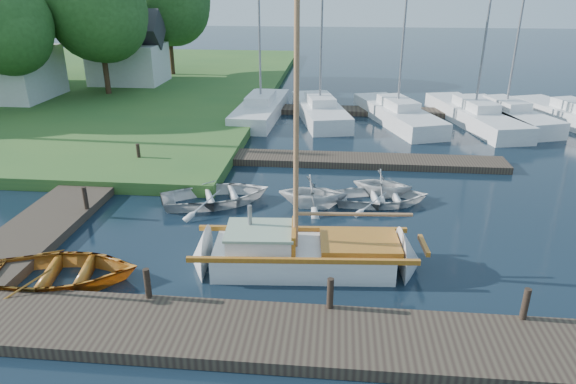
# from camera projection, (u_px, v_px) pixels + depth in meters

# --- Properties ---
(ground) EXTENTS (160.00, 160.00, 0.00)m
(ground) POSITION_uv_depth(u_px,v_px,m) (288.00, 225.00, 17.24)
(ground) COLOR black
(ground) RESTS_ON ground
(near_dock) EXTENTS (18.00, 2.20, 0.30)m
(near_dock) POSITION_uv_depth(u_px,v_px,m) (263.00, 335.00, 11.66)
(near_dock) COLOR #31251F
(near_dock) RESTS_ON ground
(left_dock) EXTENTS (2.20, 18.00, 0.30)m
(left_dock) POSITION_uv_depth(u_px,v_px,m) (86.00, 190.00, 19.74)
(left_dock) COLOR #31251F
(left_dock) RESTS_ON ground
(far_dock) EXTENTS (14.00, 1.60, 0.30)m
(far_dock) POSITION_uv_depth(u_px,v_px,m) (346.00, 160.00, 22.98)
(far_dock) COLOR #31251F
(far_dock) RESTS_ON ground
(pontoon) EXTENTS (30.00, 1.60, 0.30)m
(pontoon) POSITION_uv_depth(u_px,v_px,m) (478.00, 114.00, 31.01)
(pontoon) COLOR #31251F
(pontoon) RESTS_ON ground
(mooring_post_1) EXTENTS (0.16, 0.16, 0.80)m
(mooring_post_1) POSITION_uv_depth(u_px,v_px,m) (147.00, 283.00, 12.64)
(mooring_post_1) COLOR black
(mooring_post_1) RESTS_ON near_dock
(mooring_post_2) EXTENTS (0.16, 0.16, 0.80)m
(mooring_post_2) POSITION_uv_depth(u_px,v_px,m) (330.00, 293.00, 12.24)
(mooring_post_2) COLOR black
(mooring_post_2) RESTS_ON near_dock
(mooring_post_3) EXTENTS (0.16, 0.16, 0.80)m
(mooring_post_3) POSITION_uv_depth(u_px,v_px,m) (525.00, 304.00, 11.84)
(mooring_post_3) COLOR black
(mooring_post_3) RESTS_ON near_dock
(mooring_post_4) EXTENTS (0.16, 0.16, 0.80)m
(mooring_post_4) POSITION_uv_depth(u_px,v_px,m) (85.00, 198.00, 17.60)
(mooring_post_4) COLOR black
(mooring_post_4) RESTS_ON left_dock
(mooring_post_5) EXTENTS (0.16, 0.16, 0.80)m
(mooring_post_5) POSITION_uv_depth(u_px,v_px,m) (138.00, 153.00, 22.20)
(mooring_post_5) COLOR black
(mooring_post_5) RESTS_ON left_dock
(sailboat) EXTENTS (7.27, 2.47, 9.83)m
(sailboat) POSITION_uv_depth(u_px,v_px,m) (308.00, 256.00, 14.59)
(sailboat) COLOR silver
(sailboat) RESTS_ON ground
(dinghy) EXTENTS (4.69, 3.71, 0.88)m
(dinghy) POSITION_uv_depth(u_px,v_px,m) (57.00, 269.00, 13.77)
(dinghy) COLOR brown
(dinghy) RESTS_ON ground
(tender_a) EXTENTS (4.74, 4.13, 0.82)m
(tender_a) POSITION_uv_depth(u_px,v_px,m) (216.00, 193.00, 18.78)
(tender_a) COLOR silver
(tender_a) RESTS_ON ground
(tender_b) EXTENTS (2.49, 2.16, 1.30)m
(tender_b) POSITION_uv_depth(u_px,v_px,m) (313.00, 190.00, 18.39)
(tender_b) COLOR silver
(tender_b) RESTS_ON ground
(tender_c) EXTENTS (3.77, 2.92, 0.72)m
(tender_c) POSITION_uv_depth(u_px,v_px,m) (381.00, 194.00, 18.78)
(tender_c) COLOR silver
(tender_c) RESTS_ON ground
(tender_d) EXTENTS (2.51, 2.27, 1.16)m
(tender_d) POSITION_uv_depth(u_px,v_px,m) (383.00, 182.00, 19.35)
(tender_d) COLOR silver
(tender_d) RESTS_ON ground
(marina_boat_0) EXTENTS (2.60, 8.31, 11.79)m
(marina_boat_0) POSITION_uv_depth(u_px,v_px,m) (261.00, 108.00, 30.62)
(marina_boat_0) COLOR silver
(marina_boat_0) RESTS_ON ground
(marina_boat_1) EXTENTS (3.93, 8.12, 9.40)m
(marina_boat_1) POSITION_uv_depth(u_px,v_px,m) (320.00, 109.00, 30.30)
(marina_boat_1) COLOR silver
(marina_boat_1) RESTS_ON ground
(marina_boat_2) EXTENTS (4.80, 8.64, 11.47)m
(marina_boat_2) POSITION_uv_depth(u_px,v_px,m) (397.00, 113.00, 29.45)
(marina_boat_2) COLOR silver
(marina_boat_2) RESTS_ON ground
(marina_boat_3) EXTENTS (4.27, 9.26, 11.72)m
(marina_boat_3) POSITION_uv_depth(u_px,v_px,m) (474.00, 114.00, 29.20)
(marina_boat_3) COLOR silver
(marina_boat_3) RESTS_ON ground
(marina_boat_4) EXTENTS (4.55, 7.87, 11.23)m
(marina_boat_4) POSITION_uv_depth(u_px,v_px,m) (505.00, 113.00, 29.30)
(marina_boat_4) COLOR silver
(marina_boat_4) RESTS_ON ground
(house_a) EXTENTS (6.30, 5.00, 6.29)m
(house_a) POSITION_uv_depth(u_px,v_px,m) (0.00, 59.00, 32.61)
(house_a) COLOR silver
(house_a) RESTS_ON shore
(house_c) EXTENTS (5.25, 4.00, 5.28)m
(house_c) POSITION_uv_depth(u_px,v_px,m) (128.00, 54.00, 37.74)
(house_c) COLOR silver
(house_c) RESTS_ON shore
(tree_2) EXTENTS (5.83, 5.75, 7.82)m
(tree_2) POSITION_uv_depth(u_px,v_px,m) (3.00, 24.00, 29.76)
(tree_2) COLOR #332114
(tree_2) RESTS_ON shore
(tree_3) EXTENTS (6.41, 6.38, 8.74)m
(tree_3) POSITION_uv_depth(u_px,v_px,m) (98.00, 11.00, 32.87)
(tree_3) COLOR #332114
(tree_3) RESTS_ON shore
(tree_7) EXTENTS (6.83, 6.83, 9.38)m
(tree_7) POSITION_uv_depth(u_px,v_px,m) (167.00, 0.00, 39.90)
(tree_7) COLOR #332114
(tree_7) RESTS_ON shore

